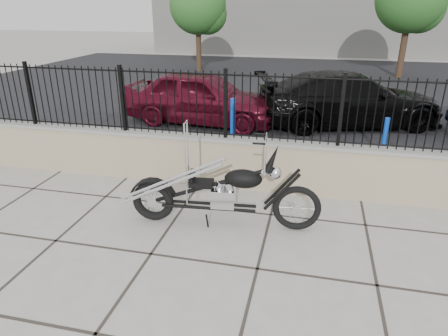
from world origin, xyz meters
TOP-DOWN VIEW (x-y plane):
  - ground_plane at (0.00, 0.00)m, footprint 90.00×90.00m
  - parking_lot at (0.00, 12.50)m, footprint 30.00×30.00m
  - retaining_wall at (0.00, 2.50)m, footprint 14.00×0.36m
  - iron_fence at (0.00, 2.50)m, footprint 14.00×0.08m
  - chopper_motorcycle at (-0.75, 1.01)m, footprint 2.85×0.75m
  - car_red at (-2.61, 6.57)m, footprint 4.60×2.20m
  - car_black at (1.48, 7.31)m, footprint 5.60×3.58m
  - bollard_a at (-1.42, 5.17)m, footprint 0.17×0.17m
  - bollard_b at (2.15, 4.79)m, footprint 0.12×0.12m
  - tree_left at (-5.51, 16.12)m, footprint 2.80×2.80m

SIDE VIEW (x-z plane):
  - ground_plane at x=0.00m, z-range 0.00..0.00m
  - parking_lot at x=0.00m, z-range 0.00..0.00m
  - bollard_b at x=2.15m, z-range 0.00..0.92m
  - retaining_wall at x=0.00m, z-range 0.00..0.96m
  - bollard_a at x=-1.42m, z-range 0.00..1.09m
  - car_black at x=1.48m, z-range 0.00..1.51m
  - car_red at x=-2.61m, z-range 0.00..1.52m
  - chopper_motorcycle at x=-0.75m, z-range 0.00..1.69m
  - iron_fence at x=0.00m, z-range 0.96..2.16m
  - tree_left at x=-5.51m, z-range 0.95..5.67m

